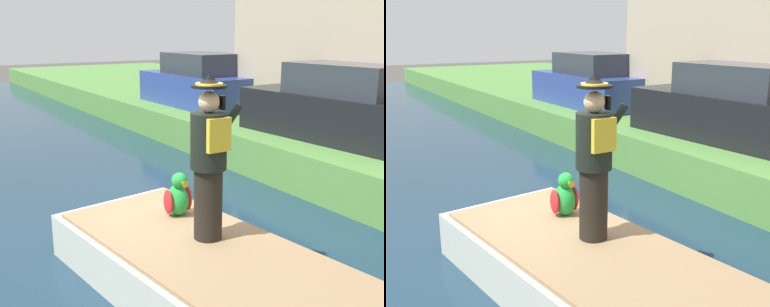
{
  "view_description": "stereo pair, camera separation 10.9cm",
  "coord_description": "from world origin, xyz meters",
  "views": [
    {
      "loc": [
        -2.68,
        -5.2,
        3.0
      ],
      "look_at": [
        0.18,
        -0.68,
        1.61
      ],
      "focal_mm": 44.46,
      "sensor_mm": 36.0,
      "label": 1
    },
    {
      "loc": [
        -2.59,
        -5.26,
        3.0
      ],
      "look_at": [
        0.18,
        -0.68,
        1.61
      ],
      "focal_mm": 44.46,
      "sensor_mm": 36.0,
      "label": 2
    }
  ],
  "objects": [
    {
      "name": "ground_plane",
      "position": [
        0.0,
        0.0,
        0.0
      ],
      "size": [
        80.0,
        80.0,
        0.0
      ],
      "primitive_type": "plane",
      "color": "#4C4742"
    },
    {
      "name": "canal_water",
      "position": [
        0.0,
        0.0,
        0.05
      ],
      "size": [
        6.45,
        48.0,
        0.1
      ],
      "primitive_type": "cube",
      "color": "#1E384C",
      "rests_on": "ground"
    },
    {
      "name": "boat",
      "position": [
        0.0,
        -1.3,
        0.4
      ],
      "size": [
        2.27,
        4.38,
        0.61
      ],
      "color": "silver",
      "rests_on": "canal_water"
    },
    {
      "name": "person_pirate",
      "position": [
        0.15,
        -1.08,
        1.64
      ],
      "size": [
        0.61,
        0.42,
        1.85
      ],
      "rotation": [
        0.0,
        0.0,
        -0.13
      ],
      "color": "black",
      "rests_on": "boat"
    },
    {
      "name": "parrot_plush",
      "position": [
        0.21,
        -0.3,
        0.95
      ],
      "size": [
        0.36,
        0.34,
        0.57
      ],
      "color": "green",
      "rests_on": "boat"
    },
    {
      "name": "parked_car_dark",
      "position": [
        4.85,
        1.16,
        1.52
      ],
      "size": [
        1.96,
        4.1,
        1.5
      ],
      "color": "black",
      "rests_on": "grass_bank_far"
    },
    {
      "name": "parked_car_blue",
      "position": [
        4.85,
        6.37,
        1.52
      ],
      "size": [
        1.75,
        4.02,
        1.5
      ],
      "color": "#2D4293",
      "rests_on": "grass_bank_far"
    }
  ]
}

